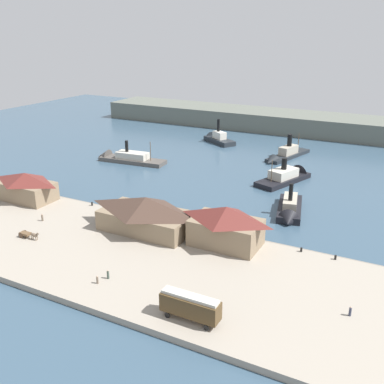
% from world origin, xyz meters
% --- Properties ---
extents(ground_plane, '(320.00, 320.00, 0.00)m').
position_xyz_m(ground_plane, '(0.00, 0.00, 0.00)').
color(ground_plane, '#385166').
extents(quay_promenade, '(110.00, 36.00, 1.20)m').
position_xyz_m(quay_promenade, '(0.00, -22.00, 0.60)').
color(quay_promenade, '#9E9384').
rests_on(quay_promenade, ground).
extents(seawall_edge, '(110.00, 0.80, 1.00)m').
position_xyz_m(seawall_edge, '(0.00, -3.60, 0.50)').
color(seawall_edge, gray).
rests_on(seawall_edge, ground).
extents(ferry_shed_central_terminal, '(14.95, 8.59, 7.32)m').
position_xyz_m(ferry_shed_central_terminal, '(-35.34, -9.46, 4.92)').
color(ferry_shed_central_terminal, '#847056').
rests_on(ferry_shed_central_terminal, quay_promenade).
extents(ferry_shed_west_terminal, '(20.60, 10.93, 7.78)m').
position_xyz_m(ferry_shed_west_terminal, '(2.67, -10.81, 5.16)').
color(ferry_shed_west_terminal, '#847056').
rests_on(ferry_shed_west_terminal, quay_promenade).
extents(ferry_shed_customs_shed, '(14.40, 9.23, 8.42)m').
position_xyz_m(ferry_shed_customs_shed, '(21.08, -9.20, 5.47)').
color(ferry_shed_customs_shed, '#847056').
rests_on(ferry_shed_customs_shed, quay_promenade).
extents(street_tram, '(9.58, 2.73, 4.35)m').
position_xyz_m(street_tram, '(26.48, -35.19, 3.74)').
color(street_tram, '#4C381E').
rests_on(street_tram, quay_promenade).
extents(horse_cart, '(5.40, 1.49, 1.87)m').
position_xyz_m(horse_cart, '(-17.32, -26.04, 2.13)').
color(horse_cart, brown).
rests_on(horse_cart, quay_promenade).
extents(pedestrian_near_east_shed, '(0.43, 0.43, 1.74)m').
position_xyz_m(pedestrian_near_east_shed, '(-21.65, -17.91, 2.00)').
color(pedestrian_near_east_shed, '#6B5B4C').
rests_on(pedestrian_near_east_shed, quay_promenade).
extents(pedestrian_standing_center, '(0.38, 0.38, 1.53)m').
position_xyz_m(pedestrian_standing_center, '(7.18, -33.61, 1.90)').
color(pedestrian_standing_center, '#6B5B4C').
rests_on(pedestrian_standing_center, quay_promenade).
extents(pedestrian_near_cart, '(0.43, 0.43, 1.73)m').
position_xyz_m(pedestrian_near_cart, '(7.83, -31.42, 1.99)').
color(pedestrian_near_cart, '#3D4C42').
rests_on(pedestrian_near_cart, quay_promenade).
extents(pedestrian_at_waters_edge, '(0.41, 0.41, 1.67)m').
position_xyz_m(pedestrian_at_waters_edge, '(48.17, -22.79, 1.96)').
color(pedestrian_at_waters_edge, '#33384C').
rests_on(pedestrian_at_waters_edge, quay_promenade).
extents(mooring_post_west, '(0.44, 0.44, 0.90)m').
position_xyz_m(mooring_post_west, '(-10.44, -5.11, 1.65)').
color(mooring_post_west, black).
rests_on(mooring_post_west, quay_promenade).
extents(mooring_post_east, '(0.44, 0.44, 0.90)m').
position_xyz_m(mooring_post_east, '(35.91, -5.14, 1.65)').
color(mooring_post_east, black).
rests_on(mooring_post_east, quay_promenade).
extents(mooring_post_center_east, '(0.44, 0.44, 0.90)m').
position_xyz_m(mooring_post_center_east, '(42.62, -5.27, 1.65)').
color(mooring_post_center_east, black).
rests_on(mooring_post_center_east, quay_promenade).
extents(mooring_post_center_west, '(0.44, 0.44, 0.90)m').
position_xyz_m(mooring_post_center_west, '(-17.64, -4.97, 1.65)').
color(mooring_post_center_west, black).
rests_on(mooring_post_center_west, quay_promenade).
extents(ferry_approaching_west, '(9.40, 18.86, 9.81)m').
position_xyz_m(ferry_approaching_west, '(27.73, 14.89, 1.32)').
color(ferry_approaching_west, black).
rests_on(ferry_approaching_west, ground).
extents(ferry_mid_harbor, '(26.06, 8.46, 10.13)m').
position_xyz_m(ferry_mid_harbor, '(-36.74, 35.07, 1.19)').
color(ferry_mid_harbor, '#514C47').
rests_on(ferry_mid_harbor, ground).
extents(ferry_moored_west, '(10.97, 24.72, 10.01)m').
position_xyz_m(ferry_moored_west, '(11.68, 63.77, 1.35)').
color(ferry_moored_west, '#23282D').
rests_on(ferry_moored_west, ground).
extents(ferry_moored_east, '(16.77, 13.01, 11.15)m').
position_xyz_m(ferry_moored_east, '(-19.68, 75.43, 1.46)').
color(ferry_moored_east, '#23282D').
rests_on(ferry_moored_east, ground).
extents(ferry_departing_north, '(13.12, 22.24, 10.26)m').
position_xyz_m(ferry_departing_north, '(19.90, 41.48, 1.37)').
color(ferry_departing_north, black).
rests_on(ferry_departing_north, ground).
extents(far_headland, '(180.00, 24.00, 8.00)m').
position_xyz_m(far_headland, '(0.00, 110.00, 4.00)').
color(far_headland, '#60665B').
rests_on(far_headland, ground).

